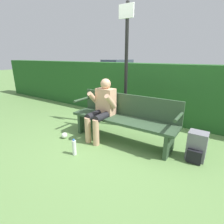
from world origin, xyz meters
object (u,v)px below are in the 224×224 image
(park_bench, at_px, (124,117))
(backpack, at_px, (196,147))
(person_seated, at_px, (102,107))
(signpost, at_px, (126,63))
(parked_car, at_px, (117,68))
(water_bottle, at_px, (74,147))

(park_bench, height_order, backpack, park_bench)
(park_bench, height_order, person_seated, person_seated)
(signpost, relative_size, parked_car, 0.54)
(water_bottle, bearing_deg, park_bench, 67.23)
(person_seated, xyz_separation_m, backpack, (1.65, 0.17, -0.41))
(backpack, relative_size, parked_car, 0.10)
(park_bench, bearing_deg, parked_car, 122.58)
(water_bottle, bearing_deg, person_seated, 90.49)
(park_bench, height_order, parked_car, parked_car)
(water_bottle, distance_m, signpost, 1.96)
(signpost, bearing_deg, park_bench, -62.51)
(person_seated, height_order, backpack, person_seated)
(signpost, bearing_deg, parked_car, 122.92)
(person_seated, distance_m, signpost, 1.06)
(parked_car, bearing_deg, water_bottle, -145.15)
(parked_car, bearing_deg, signpost, -140.61)
(person_seated, relative_size, backpack, 2.54)
(signpost, height_order, parked_car, signpost)
(signpost, xyz_separation_m, parked_car, (-5.37, 8.29, -0.77))
(water_bottle, relative_size, parked_car, 0.06)
(backpack, relative_size, water_bottle, 1.63)
(park_bench, xyz_separation_m, signpost, (-0.31, 0.59, 0.94))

